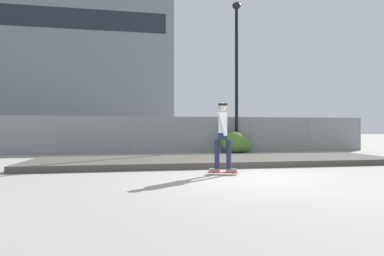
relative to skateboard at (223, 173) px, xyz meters
name	(u,v)px	position (x,y,z in m)	size (l,w,h in m)	color
ground_plane	(251,178)	(0.52, -0.69, -0.06)	(120.00, 120.00, 0.00)	gray
gravel_berm	(217,161)	(0.52, 2.64, 0.04)	(12.50, 3.04, 0.19)	#4C473F
skateboard	(223,173)	(0.00, 0.00, 0.00)	(0.82, 0.42, 0.07)	#B22D2D
skater	(223,132)	(0.00, 0.00, 1.06)	(0.72, 0.62, 1.83)	gray
chain_fence	(192,134)	(0.52, 7.74, 0.87)	(19.56, 0.06, 1.85)	gray
street_lamp	(237,61)	(2.81, 7.39, 4.70)	(0.44, 0.44, 7.78)	black
parked_car_near	(136,135)	(-2.29, 10.43, 0.78)	(4.45, 2.04, 1.66)	silver
parked_car_mid	(250,135)	(4.70, 10.45, 0.78)	(4.40, 1.95, 1.66)	#566B4C
library_building	(75,54)	(-10.92, 37.25, 11.64)	(26.47, 12.74, 23.40)	slate
shrub_left	(234,142)	(2.60, 7.18, 0.49)	(1.41, 1.15, 1.09)	#567A33
shrub_center	(243,145)	(3.10, 7.25, 0.33)	(1.00, 0.82, 0.78)	#477F38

